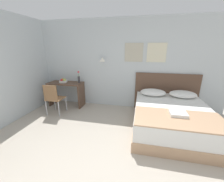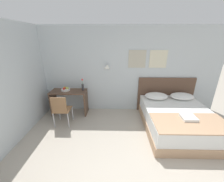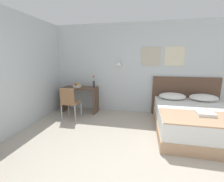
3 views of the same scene
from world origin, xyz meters
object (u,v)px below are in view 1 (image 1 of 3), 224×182
object	(u,v)px
desk	(66,90)
flower_vase	(79,78)
pillow_left	(153,92)
desk_chair	(53,97)
bed	(171,118)
headboard	(165,92)
pillow_right	(183,94)
folded_towel_near_foot	(178,113)
throw_blanket	(179,119)
fruit_bowl	(63,81)

from	to	relation	value
desk	flower_vase	world-z (taller)	flower_vase
pillow_left	desk_chair	world-z (taller)	desk_chair
bed	headboard	bearing A→B (deg)	90.00
desk	flower_vase	bearing A→B (deg)	8.59
pillow_right	folded_towel_near_foot	xyz separation A→B (m)	(-0.37, -1.17, -0.03)
pillow_right	desk_chair	size ratio (longest dim) A/B	0.78
pillow_right	desk_chair	xyz separation A→B (m)	(-3.47, -0.64, -0.12)
throw_blanket	headboard	bearing A→B (deg)	90.00
bed	pillow_left	size ratio (longest dim) A/B	2.94
pillow_right	desk	xyz separation A→B (m)	(-3.46, 0.03, -0.11)
fruit_bowl	pillow_left	bearing A→B (deg)	-1.07
pillow_right	fruit_bowl	bearing A→B (deg)	179.16
pillow_right	bed	bearing A→B (deg)	-117.96
desk_chair	flower_vase	xyz separation A→B (m)	(0.45, 0.74, 0.39)
bed	folded_towel_near_foot	xyz separation A→B (m)	(0.01, -0.45, 0.33)
headboard	pillow_left	world-z (taller)	headboard
bed	fruit_bowl	size ratio (longest dim) A/B	7.76
folded_towel_near_foot	desk_chair	world-z (taller)	desk_chair
pillow_left	folded_towel_near_foot	bearing A→B (deg)	-71.31
throw_blanket	folded_towel_near_foot	world-z (taller)	folded_towel_near_foot
pillow_right	desk_chair	bearing A→B (deg)	-169.49
folded_towel_near_foot	bed	bearing A→B (deg)	91.48
pillow_left	desk	xyz separation A→B (m)	(-2.69, 0.03, -0.11)
throw_blanket	desk	world-z (taller)	desk
throw_blanket	desk	distance (m)	3.36
headboard	pillow_left	xyz separation A→B (m)	(-0.39, -0.32, 0.08)
throw_blanket	folded_towel_near_foot	xyz separation A→B (m)	(0.01, 0.14, 0.04)
pillow_right	desk	size ratio (longest dim) A/B	0.64
pillow_left	flower_vase	size ratio (longest dim) A/B	1.88
fruit_bowl	flower_vase	distance (m)	0.54
throw_blanket	folded_towel_near_foot	size ratio (longest dim) A/B	5.16
desk	bed	bearing A→B (deg)	-13.82
desk	throw_blanket	bearing A→B (deg)	-23.61
throw_blanket	desk	xyz separation A→B (m)	(-3.08, 1.35, -0.04)
headboard	bed	bearing A→B (deg)	-90.00
pillow_right	headboard	bearing A→B (deg)	140.39
pillow_left	throw_blanket	xyz separation A→B (m)	(0.39, -1.31, -0.08)
throw_blanket	flower_vase	size ratio (longest dim) A/B	4.40
desk_chair	desk	bearing A→B (deg)	89.38
folded_towel_near_foot	pillow_right	bearing A→B (deg)	72.32
pillow_right	flower_vase	bearing A→B (deg)	178.15
folded_towel_near_foot	desk	bearing A→B (deg)	158.71
pillow_left	pillow_right	xyz separation A→B (m)	(0.77, 0.00, 0.00)
headboard	throw_blanket	world-z (taller)	headboard
bed	fruit_bowl	bearing A→B (deg)	166.20
headboard	fruit_bowl	world-z (taller)	headboard
fruit_bowl	folded_towel_near_foot	bearing A→B (deg)	-21.08
bed	flower_vase	xyz separation A→B (m)	(-2.64, 0.82, 0.64)
headboard	folded_towel_near_foot	xyz separation A→B (m)	(0.01, -1.49, 0.04)
pillow_left	throw_blanket	world-z (taller)	pillow_left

